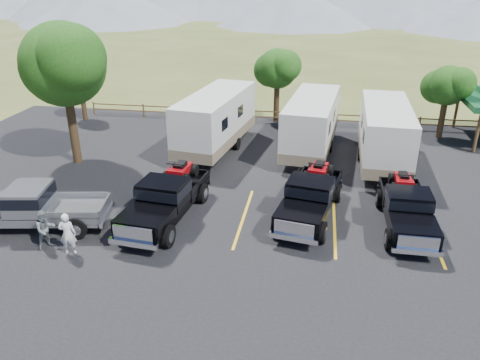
% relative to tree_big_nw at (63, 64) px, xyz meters
% --- Properties ---
extents(ground, '(320.00, 320.00, 0.00)m').
position_rel_tree_big_nw_xyz_m(ground, '(12.55, -9.03, -5.60)').
color(ground, '#455223').
rests_on(ground, ground).
extents(asphalt_lot, '(44.00, 34.00, 0.04)m').
position_rel_tree_big_nw_xyz_m(asphalt_lot, '(12.55, -6.03, -5.58)').
color(asphalt_lot, black).
rests_on(asphalt_lot, ground).
extents(stall_lines, '(12.12, 5.50, 0.01)m').
position_rel_tree_big_nw_xyz_m(stall_lines, '(12.55, -5.03, -5.55)').
color(stall_lines, gold).
rests_on(stall_lines, asphalt_lot).
extents(tree_big_nw, '(5.54, 5.18, 7.84)m').
position_rel_tree_big_nw_xyz_m(tree_big_nw, '(0.00, 0.00, 0.00)').
color(tree_big_nw, black).
rests_on(tree_big_nw, ground).
extents(tree_ne_a, '(3.11, 2.92, 4.76)m').
position_rel_tree_big_nw_xyz_m(tree_ne_a, '(21.52, 7.99, -2.11)').
color(tree_ne_a, black).
rests_on(tree_ne_a, ground).
extents(tree_north, '(3.46, 3.24, 5.25)m').
position_rel_tree_big_nw_xyz_m(tree_north, '(10.52, 9.99, -1.76)').
color(tree_north, black).
rests_on(tree_north, ground).
extents(tree_nw_small, '(2.59, 2.43, 3.85)m').
position_rel_tree_big_nw_xyz_m(tree_nw_small, '(-3.48, 7.99, -2.81)').
color(tree_nw_small, black).
rests_on(tree_nw_small, ground).
extents(rail_fence, '(36.12, 0.12, 1.00)m').
position_rel_tree_big_nw_xyz_m(rail_fence, '(14.55, 9.47, -4.99)').
color(rail_fence, brown).
rests_on(rail_fence, ground).
extents(rig_left, '(2.74, 6.52, 2.12)m').
position_rel_tree_big_nw_xyz_m(rig_left, '(7.22, -5.65, -4.54)').
color(rig_left, black).
rests_on(rig_left, asphalt_lot).
extents(rig_center, '(3.01, 6.38, 2.05)m').
position_rel_tree_big_nw_xyz_m(rig_center, '(13.44, -4.35, -4.57)').
color(rig_center, black).
rests_on(rig_center, asphalt_lot).
extents(rig_right, '(2.04, 5.76, 1.92)m').
position_rel_tree_big_nw_xyz_m(rig_right, '(17.50, -4.64, -4.63)').
color(rig_right, black).
rests_on(rig_right, asphalt_lot).
extents(trailer_left, '(3.74, 10.05, 3.47)m').
position_rel_tree_big_nw_xyz_m(trailer_left, '(7.50, 3.38, -3.74)').
color(trailer_left, silver).
rests_on(trailer_left, asphalt_lot).
extents(trailer_center, '(3.33, 9.68, 3.35)m').
position_rel_tree_big_nw_xyz_m(trailer_center, '(13.21, 3.79, -3.81)').
color(trailer_center, silver).
rests_on(trailer_center, asphalt_lot).
extents(trailer_right, '(2.82, 9.66, 3.35)m').
position_rel_tree_big_nw_xyz_m(trailer_right, '(17.28, 2.57, -3.80)').
color(trailer_right, silver).
rests_on(trailer_right, asphalt_lot).
extents(pickup_silver, '(6.54, 3.06, 1.89)m').
position_rel_tree_big_nw_xyz_m(pickup_silver, '(1.95, -7.35, -4.58)').
color(pickup_silver, slate).
rests_on(pickup_silver, asphalt_lot).
extents(person_a, '(0.72, 0.56, 1.75)m').
position_rel_tree_big_nw_xyz_m(person_a, '(4.36, -9.05, -4.68)').
color(person_a, silver).
rests_on(person_a, asphalt_lot).
extents(person_b, '(0.98, 0.99, 1.61)m').
position_rel_tree_big_nw_xyz_m(person_b, '(3.25, -8.75, -4.75)').
color(person_b, slate).
rests_on(person_b, asphalt_lot).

